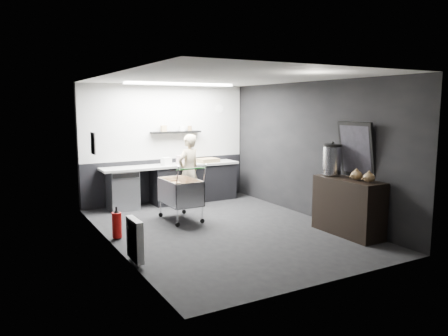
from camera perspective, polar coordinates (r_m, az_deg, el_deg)
floor at (r=8.01m, az=-0.05°, el=-7.99°), size 5.50×5.50×0.00m
ceiling at (r=7.70m, az=-0.05°, el=11.68°), size 5.50×5.50×0.00m
wall_back at (r=10.22m, az=-7.59°, el=3.17°), size 5.50×0.00×5.50m
wall_front at (r=5.52m, az=13.98°, el=-1.22°), size 5.50×0.00×5.50m
wall_left at (r=6.99m, az=-14.51°, el=0.69°), size 0.00×5.50×5.50m
wall_right at (r=8.88m, az=11.31°, el=2.34°), size 0.00×5.50×5.50m
kitchen_wall_panel at (r=10.17m, az=-7.60°, el=5.97°), size 3.95×0.02×1.70m
dado_panel at (r=10.31m, az=-7.46°, el=-1.55°), size 3.95×0.02×1.00m
floating_shelf at (r=10.15m, az=-6.29°, el=4.69°), size 1.20×0.22×0.04m
wall_clock at (r=10.75m, az=-0.59°, el=7.75°), size 0.20×0.03×0.20m
poster at (r=8.24m, az=-16.74°, el=3.10°), size 0.02×0.30×0.40m
poster_red_band at (r=8.23m, az=-16.73°, el=3.59°), size 0.02×0.22×0.10m
radiator at (r=6.37m, az=-11.57°, el=-9.14°), size 0.10×0.50×0.60m
ceiling_strip at (r=9.36m, az=-5.67°, el=10.84°), size 2.40×0.20×0.04m
prep_counter at (r=10.08m, az=-6.08°, el=-1.99°), size 3.20×0.61×0.90m
person at (r=9.65m, az=-4.62°, el=-0.34°), size 0.68×0.55×1.61m
shopping_cart at (r=8.55m, az=-5.72°, el=-3.37°), size 0.60×0.99×1.10m
sideboard at (r=7.89m, az=15.82°, el=-3.93°), size 0.56×1.30×1.95m
fire_extinguisher at (r=7.59m, az=-13.82°, el=-7.13°), size 0.16×0.16×0.53m
cardboard_box at (r=10.28m, az=-2.13°, el=1.00°), size 0.49×0.39×0.09m
pink_tub at (r=10.03m, az=-5.73°, el=1.09°), size 0.20×0.20×0.20m
white_container at (r=9.85m, az=-7.54°, el=0.87°), size 0.23×0.19×0.18m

